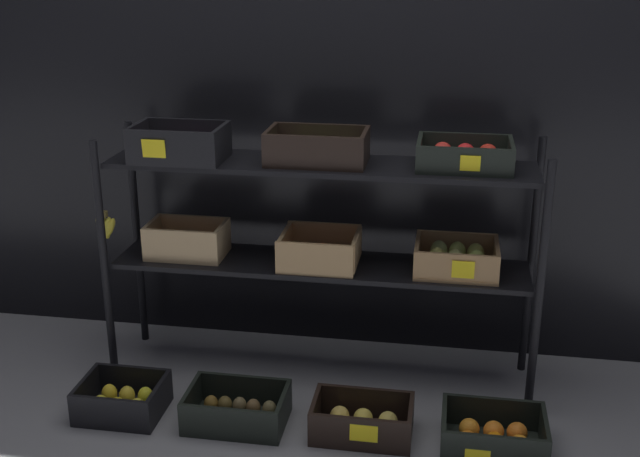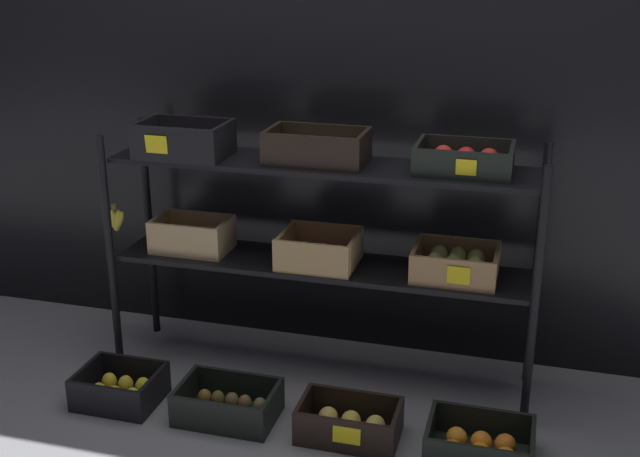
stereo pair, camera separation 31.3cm
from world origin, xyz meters
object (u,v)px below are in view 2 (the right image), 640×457
crate_ground_lemon (120,389)px  crate_ground_apple_gold (349,424)px  crate_ground_kiwi (228,406)px  crate_ground_orange (480,447)px  display_rack (321,211)px

crate_ground_lemon → crate_ground_apple_gold: same height
crate_ground_kiwi → crate_ground_orange: same height
crate_ground_lemon → crate_ground_apple_gold: 0.92m
crate_ground_apple_gold → crate_ground_kiwi: bearing=-179.9°
crate_ground_lemon → crate_ground_apple_gold: size_ratio=0.86×
crate_ground_lemon → crate_ground_kiwi: 0.45m
display_rack → crate_ground_lemon: (-0.70, -0.42, -0.66)m
display_rack → crate_ground_apple_gold: display_rack is taller
crate_ground_lemon → crate_ground_orange: size_ratio=0.85×
display_rack → crate_ground_orange: display_rack is taller
display_rack → crate_ground_orange: size_ratio=4.86×
crate_ground_apple_gold → crate_ground_orange: (0.47, -0.01, -0.00)m
crate_ground_lemon → crate_ground_orange: bearing=-0.2°
crate_ground_kiwi → crate_ground_orange: (0.94, -0.01, 0.00)m
crate_ground_lemon → display_rack: bearing=30.9°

